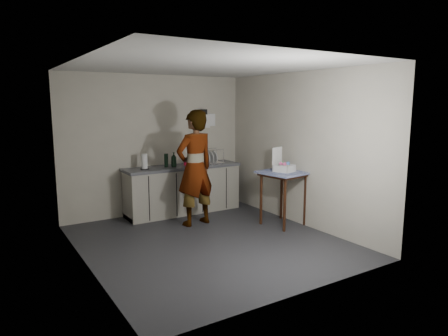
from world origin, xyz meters
TOP-DOWN VIEW (x-y plane):
  - ground at (0.00, 0.00)m, footprint 4.00×4.00m
  - wall_back at (0.00, 1.99)m, footprint 3.60×0.02m
  - wall_right at (1.79, 0.00)m, footprint 0.02×4.00m
  - wall_left at (-1.79, 0.00)m, footprint 0.02×4.00m
  - ceiling at (0.00, 0.00)m, footprint 3.60×4.00m
  - kitchen_counter at (0.40, 1.70)m, footprint 2.24×0.62m
  - wall_shelf at (1.00, 1.92)m, footprint 0.42×0.18m
  - side_table at (1.50, 0.07)m, footprint 0.82×0.82m
  - standing_man at (0.24, 0.89)m, footprint 0.78×0.57m
  - soap_bottle at (0.20, 1.64)m, footprint 0.10×0.11m
  - soda_can at (0.47, 1.70)m, footprint 0.07×0.07m
  - dark_bottle at (0.07, 1.71)m, footprint 0.07×0.07m
  - paper_towel at (-0.36, 1.67)m, footprint 0.15×0.15m
  - dish_rack at (1.00, 1.64)m, footprint 0.41×0.31m
  - bakery_box at (1.49, 0.07)m, footprint 0.36×0.37m

SIDE VIEW (x-z plane):
  - ground at x=0.00m, z-range 0.00..0.00m
  - kitchen_counter at x=0.40m, z-range -0.03..0.88m
  - side_table at x=1.50m, z-range 0.35..1.28m
  - soda_can at x=0.47m, z-range 0.91..1.04m
  - dish_rack at x=1.00m, z-range 0.83..1.12m
  - standing_man at x=0.24m, z-range 0.00..1.97m
  - bakery_box at x=1.49m, z-range 0.82..1.23m
  - dark_bottle at x=0.07m, z-range 0.91..1.16m
  - paper_towel at x=-0.36m, z-range 0.90..1.18m
  - soap_bottle at x=0.20m, z-range 0.91..1.18m
  - wall_back at x=0.00m, z-range 0.00..2.60m
  - wall_right at x=1.79m, z-range 0.00..2.60m
  - wall_left at x=-1.79m, z-range 0.00..2.60m
  - wall_shelf at x=1.00m, z-range 1.56..1.93m
  - ceiling at x=0.00m, z-range 2.59..2.60m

